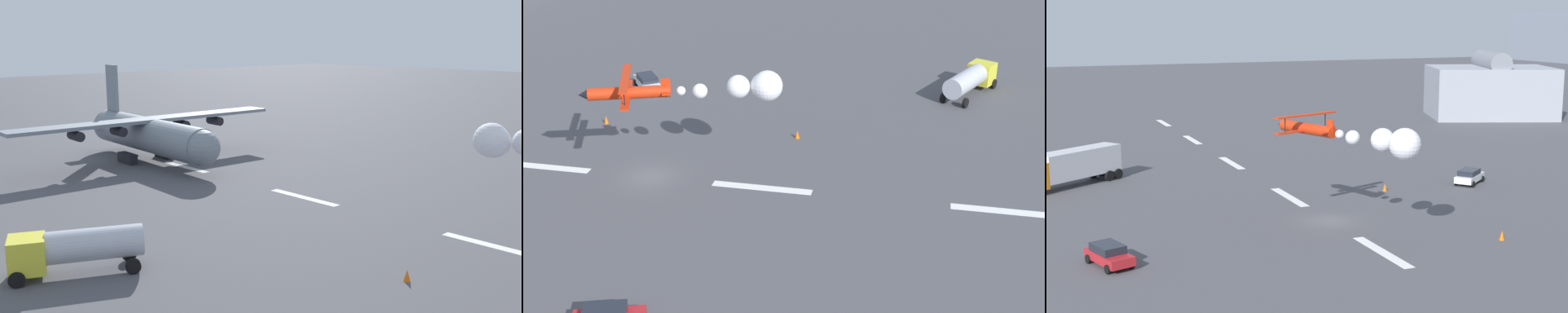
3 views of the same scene
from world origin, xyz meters
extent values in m
plane|color=#4C4C51|center=(0.00, 0.00, 0.00)|extent=(440.00, 440.00, 0.00)
cube|color=white|center=(-9.31, 0.00, 0.01)|extent=(8.00, 0.90, 0.01)
cube|color=white|center=(9.31, 0.00, 0.01)|extent=(8.00, 0.90, 0.01)
cube|color=white|center=(27.93, 0.00, 0.01)|extent=(8.00, 0.90, 0.01)
cylinder|color=red|center=(-0.28, -1.94, 7.99)|extent=(6.02, 2.85, 0.92)
cube|color=red|center=(-0.47, -2.01, 7.84)|extent=(2.66, 6.20, 0.12)
cube|color=red|center=(-0.47, -2.01, 9.10)|extent=(2.66, 6.20, 0.12)
cylinder|color=black|center=(0.26, -4.11, 8.47)|extent=(0.08, 0.08, 1.26)
cylinder|color=black|center=(-1.20, 0.09, 8.47)|extent=(0.08, 0.08, 1.26)
cube|color=red|center=(2.29, -1.05, 8.44)|extent=(0.69, 0.32, 1.10)
cube|color=red|center=(2.29, -1.05, 8.04)|extent=(1.22, 2.09, 0.08)
cone|color=black|center=(-3.47, -3.05, 7.99)|extent=(0.92, 0.97, 0.78)
sphere|color=white|center=(3.34, -0.72, 7.97)|extent=(0.70, 0.70, 0.70)
sphere|color=white|center=(4.67, -0.21, 7.86)|extent=(1.14, 1.14, 1.14)
sphere|color=white|center=(7.35, 0.94, 8.00)|extent=(1.79, 1.79, 1.79)
sphere|color=white|center=(9.46, 1.63, 7.97)|extent=(2.36, 2.36, 2.36)
sphere|color=white|center=(9.21, 1.73, 7.90)|extent=(2.15, 2.15, 2.15)
cube|color=yellow|center=(26.80, 26.79, 1.60)|extent=(3.11, 3.02, 2.20)
cylinder|color=#B7BCC6|center=(25.03, 23.08, 1.85)|extent=(4.48, 6.34, 2.10)
cylinder|color=black|center=(25.98, 27.85, 0.50)|extent=(0.72, 1.04, 1.00)
cylinder|color=black|center=(23.00, 21.60, 0.50)|extent=(0.72, 1.04, 1.00)
cylinder|color=black|center=(28.14, 26.82, 0.50)|extent=(0.72, 1.04, 1.00)
cylinder|color=black|center=(25.17, 20.57, 0.50)|extent=(0.72, 1.04, 1.00)
cube|color=#1E232D|center=(4.48, -19.01, 1.25)|extent=(2.92, 2.37, 0.55)
cube|color=white|center=(-7.61, 19.45, 0.65)|extent=(4.04, 4.57, 0.65)
cube|color=#1E232D|center=(-7.49, 19.29, 1.25)|extent=(2.89, 3.09, 0.55)
cylinder|color=black|center=(-9.24, 20.14, 0.32)|extent=(0.56, 0.65, 0.64)
cylinder|color=black|center=(-7.42, 17.69, 0.32)|extent=(0.56, 0.65, 0.64)
cylinder|color=black|center=(-7.79, 21.21, 0.32)|extent=(0.56, 0.65, 0.64)
cylinder|color=black|center=(-5.97, 18.76, 0.32)|extent=(0.56, 0.65, 0.64)
cone|color=orange|center=(-8.01, 9.72, 0.38)|extent=(0.44, 0.44, 0.75)
cone|color=orange|center=(10.25, 10.01, 0.38)|extent=(0.44, 0.44, 0.75)
camera|label=1|loc=(-8.61, 40.61, 14.85)|focal=41.21mm
camera|label=2|loc=(21.69, -51.67, 28.11)|focal=52.46mm
camera|label=3|loc=(56.06, -25.77, 17.00)|focal=51.79mm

